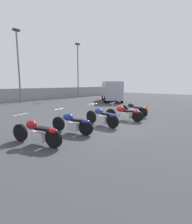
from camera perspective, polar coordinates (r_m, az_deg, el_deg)
The scene contains 10 objects.
ground_plane at distance 8.75m, azimuth 1.09°, elevation -4.35°, with size 60.00×60.00×0.00m, color #38383D.
light_pole_left at distance 20.95m, azimuth -24.07°, elevation 15.14°, with size 0.70×0.35×7.63m.
light_pole_right at distance 26.56m, azimuth -5.95°, elevation 14.62°, with size 0.70×0.35×7.79m.
motorcycle_slot_0 at distance 6.26m, azimuth -18.71°, elevation -6.36°, with size 0.78×2.11×1.00m.
motorcycle_slot_1 at distance 7.35m, azimuth -7.74°, elevation -3.66°, with size 0.66×2.03×1.00m.
motorcycle_slot_2 at distance 8.58m, azimuth 1.94°, elevation -1.62°, with size 0.65×2.12×1.04m.
motorcycle_slot_3 at distance 9.92m, azimuth 9.22°, elevation -0.36°, with size 0.73×2.18×0.98m.
motorcycle_slot_4 at distance 11.44m, azimuth 12.18°, elevation 0.73°, with size 0.68×2.08×0.99m.
parked_van at distance 20.85m, azimuth 5.07°, elevation 7.02°, with size 5.06×4.81×2.30m.
traffic_cone_near at distance 13.78m, azimuth 16.21°, elevation 1.22°, with size 0.35×0.35×0.45m.
Camera 1 is at (-6.65, -5.30, 2.05)m, focal length 28.00 mm.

